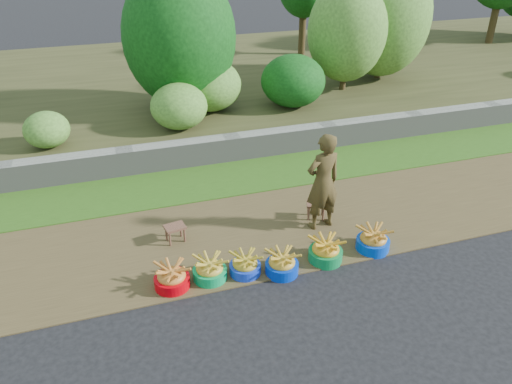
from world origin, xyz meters
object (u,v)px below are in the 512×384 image
object	(u,v)px
basin_f	(373,240)
basin_b	(210,270)
vendor_woman	(323,182)
basin_e	(326,251)
stool_right	(316,206)
basin_a	(172,278)
basin_c	(245,265)
basin_d	(282,264)
stool_left	(175,229)

from	to	relation	value
basin_f	basin_b	bearing A→B (deg)	178.38
basin_b	vendor_woman	xyz separation A→B (m)	(2.09, 0.78, 0.69)
basin_e	stool_right	size ratio (longest dim) A/B	1.33
basin_b	basin_e	world-z (taller)	basin_e
basin_a	basin_b	size ratio (longest dim) A/B	1.02
basin_c	basin_f	distance (m)	2.09
basin_f	stool_right	distance (m)	1.22
basin_d	stool_right	world-z (taller)	basin_d
basin_c	basin_f	bearing A→B (deg)	-0.90
basin_e	stool_left	xyz separation A→B (m)	(-2.09, 1.19, 0.07)
basin_e	vendor_woman	bearing A→B (deg)	70.56
basin_a	basin_d	distance (m)	1.60
basin_b	vendor_woman	size ratio (longest dim) A/B	0.30
basin_d	stool_right	bearing A→B (deg)	48.64
basin_d	basin_e	bearing A→B (deg)	6.41
basin_f	stool_right	world-z (taller)	basin_f
basin_f	stool_left	bearing A→B (deg)	158.30
basin_b	basin_f	xyz separation A→B (m)	(2.61, -0.07, 0.01)
basin_c	stool_right	size ratio (longest dim) A/B	1.18
basin_e	stool_left	bearing A→B (deg)	150.35
stool_left	basin_e	bearing A→B (deg)	-29.65
basin_d	basin_c	bearing A→B (deg)	164.49
basin_e	basin_f	bearing A→B (deg)	1.95
basin_a	basin_c	size ratio (longest dim) A/B	1.09
stool_right	basin_f	bearing A→B (deg)	-66.78
basin_a	basin_e	world-z (taller)	basin_e
stool_right	stool_left	bearing A→B (deg)	179.10
basin_e	basin_a	bearing A→B (deg)	177.81
basin_e	basin_b	bearing A→B (deg)	176.72
basin_e	stool_right	world-z (taller)	basin_e
stool_left	stool_right	distance (m)	2.44
basin_a	basin_b	bearing A→B (deg)	1.35
basin_d	basin_f	bearing A→B (deg)	4.06
stool_right	vendor_woman	world-z (taller)	vendor_woman
basin_b	stool_left	distance (m)	1.13
basin_a	basin_e	bearing A→B (deg)	-2.19
basin_c	basin_d	world-z (taller)	basin_d
basin_a	basin_f	size ratio (longest dim) A/B	0.96
basin_f	stool_left	world-z (taller)	basin_f
basin_a	basin_b	xyz separation A→B (m)	(0.55, 0.01, -0.00)
basin_b	basin_f	world-z (taller)	basin_f
basin_a	basin_e	size ratio (longest dim) A/B	0.97
stool_right	vendor_woman	xyz separation A→B (m)	(-0.03, -0.26, 0.61)
basin_b	basin_c	xyz separation A→B (m)	(0.52, -0.04, -0.01)
basin_b	basin_f	bearing A→B (deg)	-1.62
basin_f	vendor_woman	distance (m)	1.21
basin_b	basin_a	bearing A→B (deg)	-178.65
basin_d	basin_b	bearing A→B (deg)	169.90
basin_b	basin_e	size ratio (longest dim) A/B	0.95
basin_b	vendor_woman	distance (m)	2.34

